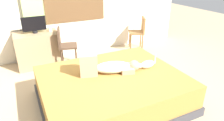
# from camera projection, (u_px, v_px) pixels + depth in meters

# --- Properties ---
(ground_plane) EXTENTS (16.00, 16.00, 0.00)m
(ground_plane) POSITION_uv_depth(u_px,v_px,m) (105.00, 103.00, 3.28)
(ground_plane) COLOR tan
(bed) EXTENTS (2.17, 1.77, 0.50)m
(bed) POSITION_uv_depth(u_px,v_px,m) (112.00, 90.00, 3.18)
(bed) COLOR #38383D
(bed) RESTS_ON ground
(person_lying) EXTENTS (0.94, 0.48, 0.34)m
(person_lying) POSITION_uv_depth(u_px,v_px,m) (107.00, 66.00, 3.12)
(person_lying) COLOR silver
(person_lying) RESTS_ON bed
(cat) EXTENTS (0.36, 0.12, 0.21)m
(cat) POSITION_uv_depth(u_px,v_px,m) (146.00, 64.00, 3.28)
(cat) COLOR silver
(cat) RESTS_ON bed
(desk) EXTENTS (0.90, 0.56, 0.74)m
(desk) POSITION_uv_depth(u_px,v_px,m) (38.00, 49.00, 4.43)
(desk) COLOR #997A56
(desk) RESTS_ON ground
(tv_monitor) EXTENTS (0.48, 0.10, 0.35)m
(tv_monitor) POSITION_uv_depth(u_px,v_px,m) (34.00, 25.00, 4.20)
(tv_monitor) COLOR black
(tv_monitor) RESTS_ON desk
(cup) EXTENTS (0.06, 0.06, 0.08)m
(cup) POSITION_uv_depth(u_px,v_px,m) (50.00, 30.00, 4.36)
(cup) COLOR white
(cup) RESTS_ON desk
(chair_by_desk) EXTENTS (0.46, 0.46, 0.86)m
(chair_by_desk) POSITION_uv_depth(u_px,v_px,m) (65.00, 44.00, 4.34)
(chair_by_desk) COLOR #4C3828
(chair_by_desk) RESTS_ON ground
(chair_spare) EXTENTS (0.50, 0.50, 0.86)m
(chair_spare) POSITION_uv_depth(u_px,v_px,m) (139.00, 30.00, 5.28)
(chair_spare) COLOR brown
(chair_spare) RESTS_ON ground
(curtain_left) EXTENTS (0.44, 0.06, 2.56)m
(curtain_left) POSITION_uv_depth(u_px,v_px,m) (32.00, 5.00, 4.30)
(curtain_left) COLOR #ADCC75
(curtain_left) RESTS_ON ground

